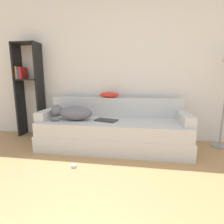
% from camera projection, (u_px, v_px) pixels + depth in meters
% --- Properties ---
extents(wall_back, '(7.86, 0.06, 2.70)m').
position_uv_depth(wall_back, '(128.00, 63.00, 3.08)').
color(wall_back, silver).
rests_on(wall_back, ground_plane).
extents(couch, '(2.28, 0.82, 0.44)m').
position_uv_depth(couch, '(113.00, 134.00, 2.77)').
color(couch, silver).
rests_on(couch, ground_plane).
extents(couch_backrest, '(2.24, 0.15, 0.32)m').
position_uv_depth(couch_backrest, '(116.00, 107.00, 3.03)').
color(couch_backrest, silver).
rests_on(couch_backrest, couch).
extents(couch_arm_left, '(0.15, 0.63, 0.14)m').
position_uv_depth(couch_arm_left, '(49.00, 114.00, 2.87)').
color(couch_arm_left, silver).
rests_on(couch_arm_left, couch).
extents(couch_arm_right, '(0.15, 0.63, 0.14)m').
position_uv_depth(couch_arm_right, '(185.00, 118.00, 2.55)').
color(couch_arm_right, silver).
rests_on(couch_arm_right, couch).
extents(dog, '(0.67, 0.30, 0.25)m').
position_uv_depth(dog, '(72.00, 113.00, 2.73)').
color(dog, slate).
rests_on(dog, couch).
extents(laptop, '(0.37, 0.28, 0.02)m').
position_uv_depth(laptop, '(106.00, 120.00, 2.69)').
color(laptop, '#2D2D30').
rests_on(laptop, couch).
extents(throw_pillow, '(0.34, 0.19, 0.09)m').
position_uv_depth(throw_pillow, '(109.00, 95.00, 3.01)').
color(throw_pillow, red).
rests_on(throw_pillow, couch_backrest).
extents(bookshelf, '(0.47, 0.26, 1.72)m').
position_uv_depth(bookshelf, '(28.00, 85.00, 3.26)').
color(bookshelf, black).
rests_on(bookshelf, ground_plane).
extents(power_adapter, '(0.06, 0.06, 0.04)m').
position_uv_depth(power_adapter, '(74.00, 166.00, 2.16)').
color(power_adapter, white).
rests_on(power_adapter, ground_plane).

